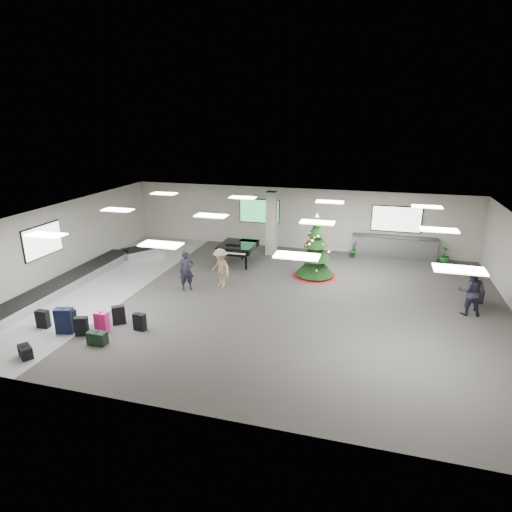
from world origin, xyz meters
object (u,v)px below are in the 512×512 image
(christmas_tree, at_px, (315,255))
(bench, at_px, (478,293))
(traveler_b, at_px, (221,268))
(traveler_a, at_px, (186,271))
(traveler_bench, at_px, (470,291))
(potted_plant_left, at_px, (353,250))
(grand_piano, at_px, (237,247))
(potted_plant_right, at_px, (445,255))
(baggage_carousel, at_px, (86,275))
(pink_suitcase, at_px, (102,322))
(service_counter, at_px, (394,247))

(christmas_tree, relative_size, bench, 2.03)
(traveler_b, bearing_deg, traveler_a, -121.26)
(traveler_bench, height_order, potted_plant_left, traveler_bench)
(grand_piano, xyz_separation_m, potted_plant_right, (9.51, 2.69, -0.40))
(potted_plant_right, bearing_deg, christmas_tree, -149.61)
(baggage_carousel, xyz_separation_m, traveler_a, (4.69, 0.11, 0.61))
(pink_suitcase, bearing_deg, service_counter, 47.65)
(service_counter, distance_m, pink_suitcase, 14.17)
(traveler_a, distance_m, potted_plant_right, 12.24)
(traveler_bench, height_order, potted_plant_right, traveler_bench)
(baggage_carousel, height_order, traveler_a, traveler_a)
(traveler_b, relative_size, traveler_bench, 0.94)
(baggage_carousel, relative_size, bench, 6.93)
(baggage_carousel, distance_m, traveler_bench, 15.24)
(christmas_tree, relative_size, grand_piano, 1.39)
(traveler_a, bearing_deg, traveler_b, -10.72)
(service_counter, xyz_separation_m, grand_piano, (-7.18, -3.01, 0.28))
(pink_suitcase, relative_size, traveler_bench, 0.39)
(grand_piano, bearing_deg, traveler_a, -105.52)
(service_counter, distance_m, potted_plant_right, 2.36)
(baggage_carousel, bearing_deg, christmas_tree, 17.92)
(traveler_b, bearing_deg, pink_suitcase, -86.19)
(grand_piano, height_order, traveler_b, traveler_b)
(service_counter, distance_m, traveler_b, 9.16)
(service_counter, bearing_deg, christmas_tree, -132.71)
(baggage_carousel, bearing_deg, pink_suitcase, -48.20)
(pink_suitcase, bearing_deg, potted_plant_left, 52.82)
(pink_suitcase, bearing_deg, potted_plant_right, 40.41)
(grand_piano, relative_size, traveler_bench, 1.17)
(service_counter, bearing_deg, traveler_bench, -68.59)
(service_counter, relative_size, potted_plant_right, 4.77)
(traveler_a, distance_m, traveler_b, 1.38)
(service_counter, height_order, traveler_b, traveler_b)
(service_counter, relative_size, christmas_tree, 1.42)
(baggage_carousel, xyz_separation_m, potted_plant_right, (15.18, 6.42, 0.21))
(service_counter, distance_m, traveler_a, 10.50)
(grand_piano, bearing_deg, potted_plant_right, 15.29)
(traveler_a, bearing_deg, potted_plant_right, -7.42)
(bench, bearing_deg, traveler_bench, -109.81)
(traveler_b, relative_size, potted_plant_right, 1.94)
(baggage_carousel, bearing_deg, service_counter, 27.67)
(bench, bearing_deg, christmas_tree, 174.88)
(traveler_a, height_order, potted_plant_right, traveler_a)
(potted_plant_right, bearing_deg, traveler_bench, -89.64)
(bench, relative_size, traveler_bench, 0.80)
(traveler_bench, distance_m, potted_plant_left, 7.04)
(service_counter, distance_m, grand_piano, 7.79)
(pink_suitcase, distance_m, traveler_bench, 12.59)
(service_counter, relative_size, traveler_b, 2.46)
(christmas_tree, xyz_separation_m, grand_piano, (-3.78, 0.67, -0.14))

